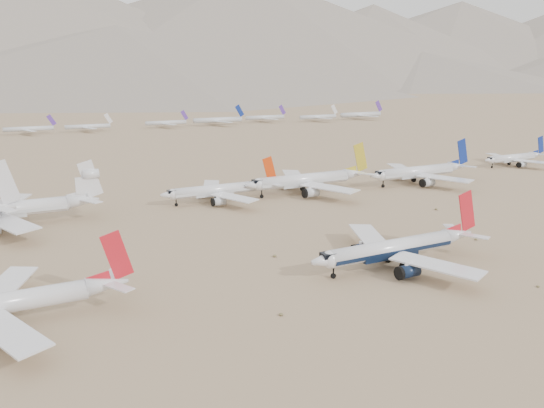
# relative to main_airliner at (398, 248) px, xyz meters

# --- Properties ---
(ground) EXTENTS (7000.00, 7000.00, 0.00)m
(ground) POSITION_rel_main_airliner_xyz_m (7.23, 3.88, -4.41)
(ground) COLOR #85684D
(ground) RESTS_ON ground
(main_airliner) EXTENTS (45.42, 44.36, 16.03)m
(main_airliner) POSITION_rel_main_airliner_xyz_m (0.00, 0.00, 0.00)
(main_airliner) COLOR silver
(main_airliner) RESTS_ON ground
(second_airliner) EXTENTS (42.80, 41.84, 15.18)m
(second_airliner) POSITION_rel_main_airliner_xyz_m (-82.42, 7.65, -0.16)
(second_airliner) COLOR silver
(second_airliner) RESTS_ON ground
(row2_navy_widebody) EXTENTS (48.21, 47.14, 17.15)m
(row2_navy_widebody) POSITION_rel_main_airliner_xyz_m (70.93, 70.79, 0.38)
(row2_navy_widebody) COLOR silver
(row2_navy_widebody) RESTS_ON ground
(row2_gold_tail) EXTENTS (49.95, 48.85, 17.79)m
(row2_gold_tail) POSITION_rel_main_airliner_xyz_m (21.04, 76.17, 0.57)
(row2_gold_tail) COLOR silver
(row2_gold_tail) RESTS_ON ground
(row2_orange_tail) EXTENTS (41.15, 40.25, 14.68)m
(row2_orange_tail) POSITION_rel_main_airliner_xyz_m (-13.55, 78.47, -0.29)
(row2_orange_tail) COLOR silver
(row2_orange_tail) RESTS_ON ground
(row2_white_trijet) EXTENTS (51.49, 50.32, 18.25)m
(row2_white_trijet) POSITION_rel_main_airliner_xyz_m (-80.47, 77.14, 0.88)
(row2_white_trijet) COLOR silver
(row2_white_trijet) RESTS_ON ground
(row2_blue_far) EXTENTS (38.38, 37.52, 13.64)m
(row2_blue_far) POSITION_rel_main_airliner_xyz_m (140.95, 82.26, -0.61)
(row2_blue_far) COLOR silver
(row2_blue_far) RESTS_ON ground
(distant_storage_row) EXTENTS (521.30, 58.96, 15.30)m
(distant_storage_row) POSITION_rel_main_airliner_xyz_m (0.95, 333.65, 0.01)
(distant_storage_row) COLOR silver
(distant_storage_row) RESTS_ON ground
(mountain_range) EXTENTS (7354.00, 3024.00, 470.00)m
(mountain_range) POSITION_rel_main_airliner_xyz_m (77.41, 1651.90, 185.91)
(mountain_range) COLOR slate
(mountain_range) RESTS_ON ground
(foothills) EXTENTS (4637.50, 1395.00, 155.00)m
(foothills) POSITION_rel_main_airliner_xyz_m (533.91, 1103.88, 62.74)
(foothills) COLOR slate
(foothills) RESTS_ON ground
(desert_scrub) EXTENTS (261.14, 121.67, 0.63)m
(desert_scrub) POSITION_rel_main_airliner_xyz_m (9.50, -25.33, -4.12)
(desert_scrub) COLOR brown
(desert_scrub) RESTS_ON ground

